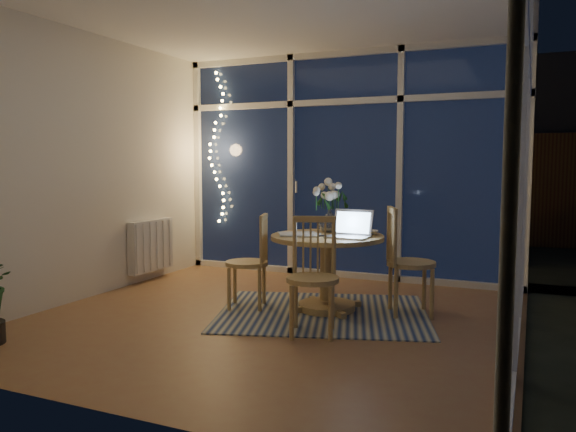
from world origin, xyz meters
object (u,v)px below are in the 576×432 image
object	(u,v)px
dining_table	(327,273)
chair_right	(411,261)
chair_left	(247,261)
chair_front	(313,276)
laptop	(348,223)
flower_vase	(330,221)

from	to	relation	value
dining_table	chair_right	size ratio (longest dim) A/B	1.05
chair_left	chair_front	bearing A→B (deg)	40.26
dining_table	chair_right	distance (m)	0.75
chair_front	laptop	world-z (taller)	laptop
chair_front	laptop	size ratio (longest dim) A/B	2.61
dining_table	chair_front	world-z (taller)	chair_front
chair_right	laptop	xyz separation A→B (m)	(-0.49, -0.27, 0.34)
chair_front	dining_table	bearing A→B (deg)	84.13
chair_right	laptop	bearing A→B (deg)	96.19
dining_table	laptop	xyz separation A→B (m)	(0.22, -0.10, 0.47)
dining_table	laptop	bearing A→B (deg)	-24.92
chair_right	flower_vase	size ratio (longest dim) A/B	4.59
laptop	flower_vase	size ratio (longest dim) A/B	1.69
chair_left	laptop	bearing A→B (deg)	77.98
chair_right	flower_vase	bearing A→B (deg)	62.42
chair_right	flower_vase	xyz separation A→B (m)	(-0.78, 0.07, 0.31)
laptop	dining_table	bearing A→B (deg)	159.04
chair_left	flower_vase	bearing A→B (deg)	106.10
laptop	flower_vase	xyz separation A→B (m)	(-0.28, 0.34, -0.02)
chair_front	flower_vase	size ratio (longest dim) A/B	4.41
chair_front	laptop	distance (m)	0.72
chair_front	flower_vase	xyz separation A→B (m)	(-0.20, 0.96, 0.33)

